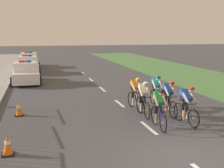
# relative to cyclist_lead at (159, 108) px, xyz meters

# --- Properties ---
(ground_plane) EXTENTS (160.00, 160.00, 0.00)m
(ground_plane) POSITION_rel_cyclist_lead_xyz_m (-0.33, -2.81, -0.79)
(ground_plane) COLOR #424247
(kerb_edge) EXTENTS (0.16, 60.00, 0.13)m
(kerb_edge) POSITION_rel_cyclist_lead_xyz_m (-6.19, 11.19, -0.72)
(kerb_edge) COLOR #9E9E99
(kerb_edge) RESTS_ON ground
(grass_verge) EXTENTS (7.00, 60.00, 0.01)m
(grass_verge) POSITION_rel_cyclist_lead_xyz_m (8.34, 11.19, -0.78)
(grass_verge) COLOR #4C7F42
(grass_verge) RESTS_ON ground
(lane_markings_centre) EXTENTS (0.14, 21.60, 0.01)m
(lane_markings_centre) POSITION_rel_cyclist_lead_xyz_m (-0.33, 6.14, -0.78)
(lane_markings_centre) COLOR white
(lane_markings_centre) RESTS_ON ground
(cyclist_lead) EXTENTS (0.44, 1.72, 1.56)m
(cyclist_lead) POSITION_rel_cyclist_lead_xyz_m (0.00, 0.00, 0.00)
(cyclist_lead) COLOR black
(cyclist_lead) RESTS_ON ground
(cyclist_second) EXTENTS (0.45, 1.72, 1.56)m
(cyclist_second) POSITION_rel_cyclist_lead_xyz_m (1.23, 0.21, 0.00)
(cyclist_second) COLOR black
(cyclist_second) RESTS_ON ground
(cyclist_third) EXTENTS (0.42, 1.72, 1.56)m
(cyclist_third) POSITION_rel_cyclist_lead_xyz_m (0.03, 1.72, 0.00)
(cyclist_third) COLOR black
(cyclist_third) RESTS_ON ground
(cyclist_fourth) EXTENTS (0.42, 1.72, 1.56)m
(cyclist_fourth) POSITION_rel_cyclist_lead_xyz_m (1.08, 1.52, 0.00)
(cyclist_fourth) COLOR black
(cyclist_fourth) RESTS_ON ground
(cyclist_fifth) EXTENTS (0.45, 1.72, 1.56)m
(cyclist_fifth) POSITION_rel_cyclist_lead_xyz_m (0.06, 2.86, 0.00)
(cyclist_fifth) COLOR black
(cyclist_fifth) RESTS_ON ground
(cyclist_sixth) EXTENTS (0.44, 1.72, 1.56)m
(cyclist_sixth) POSITION_rel_cyclist_lead_xyz_m (1.21, 3.17, 0.00)
(cyclist_sixth) COLOR black
(cyclist_sixth) RESTS_ON ground
(police_car_nearest) EXTENTS (2.11, 4.46, 1.59)m
(police_car_nearest) POSITION_rel_cyclist_lead_xyz_m (-5.06, 11.94, -0.11)
(police_car_nearest) COLOR white
(police_car_nearest) RESTS_ON ground
(police_car_second) EXTENTS (2.14, 4.47, 1.59)m
(police_car_second) POSITION_rel_cyclist_lead_xyz_m (-5.06, 17.64, -0.11)
(police_car_second) COLOR white
(police_car_second) RESTS_ON ground
(police_car_third) EXTENTS (2.15, 4.48, 1.59)m
(police_car_third) POSITION_rel_cyclist_lead_xyz_m (-5.06, 22.47, -0.11)
(police_car_third) COLOR white
(police_car_third) RESTS_ON ground
(traffic_cone_near) EXTENTS (0.36, 0.36, 0.64)m
(traffic_cone_near) POSITION_rel_cyclist_lead_xyz_m (-5.19, -1.21, -0.48)
(traffic_cone_near) COLOR black
(traffic_cone_near) RESTS_ON ground
(traffic_cone_mid) EXTENTS (0.36, 0.36, 0.64)m
(traffic_cone_mid) POSITION_rel_cyclist_lead_xyz_m (-5.10, 3.06, -0.48)
(traffic_cone_mid) COLOR black
(traffic_cone_mid) RESTS_ON ground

